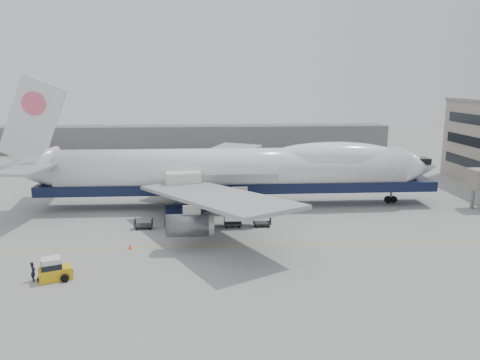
{
  "coord_description": "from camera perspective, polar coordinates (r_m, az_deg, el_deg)",
  "views": [
    {
      "loc": [
        -3.36,
        -57.75,
        18.85
      ],
      "look_at": [
        0.77,
        6.0,
        5.29
      ],
      "focal_mm": 35.0,
      "sensor_mm": 36.0,
      "label": 1
    }
  ],
  "objects": [
    {
      "name": "hangar",
      "position": [
        128.84,
        -6.66,
        5.06
      ],
      "size": [
        110.0,
        8.0,
        7.0
      ],
      "primitive_type": "cube",
      "color": "slate",
      "rests_on": "ground"
    },
    {
      "name": "apron_line",
      "position": [
        55.18,
        0.01,
        -7.99
      ],
      "size": [
        60.0,
        0.15,
        0.01
      ],
      "primitive_type": "cube",
      "color": "gold",
      "rests_on": "ground"
    },
    {
      "name": "ground_worker",
      "position": [
        49.83,
        -23.91,
        -10.15
      ],
      "size": [
        0.59,
        0.77,
        1.89
      ],
      "primitive_type": "imported",
      "rotation": [
        0.0,
        0.0,
        1.78
      ],
      "color": "black",
      "rests_on": "ground"
    },
    {
      "name": "ground",
      "position": [
        60.84,
        -0.36,
        -6.07
      ],
      "size": [
        260.0,
        260.0,
        0.0
      ],
      "primitive_type": "plane",
      "color": "gray",
      "rests_on": "ground"
    },
    {
      "name": "baggage_tug",
      "position": [
        49.33,
        -21.77,
        -10.15
      ],
      "size": [
        3.42,
        2.65,
        2.22
      ],
      "rotation": [
        0.0,
        0.0,
        0.39
      ],
      "color": "gold",
      "rests_on": "ground"
    },
    {
      "name": "catering_truck",
      "position": [
        67.41,
        -6.9,
        -1.31
      ],
      "size": [
        5.71,
        4.4,
        6.17
      ],
      "rotation": [
        0.0,
        0.0,
        0.19
      ],
      "color": "#182249",
      "rests_on": "ground"
    },
    {
      "name": "dolly_2",
      "position": [
        61.74,
        -4.5,
        -5.32
      ],
      "size": [
        2.3,
        1.35,
        1.3
      ],
      "color": "#2D2D30",
      "rests_on": "ground"
    },
    {
      "name": "dolly_0",
      "position": [
        62.35,
        -11.68,
        -5.36
      ],
      "size": [
        2.3,
        1.35,
        1.3
      ],
      "color": "#2D2D30",
      "rests_on": "ground"
    },
    {
      "name": "dolly_1",
      "position": [
        61.92,
        -8.11,
        -5.35
      ],
      "size": [
        2.3,
        1.35,
        1.3
      ],
      "color": "#2D2D30",
      "rests_on": "ground"
    },
    {
      "name": "airliner",
      "position": [
        71.11,
        -0.41,
        1.26
      ],
      "size": [
        67.0,
        55.3,
        19.98
      ],
      "color": "white",
      "rests_on": "ground"
    },
    {
      "name": "dolly_4",
      "position": [
        62.09,
        2.69,
        -5.19
      ],
      "size": [
        2.3,
        1.35,
        1.3
      ],
      "color": "#2D2D30",
      "rests_on": "ground"
    },
    {
      "name": "traffic_cone",
      "position": [
        55.5,
        -13.28,
        -7.92
      ],
      "size": [
        0.37,
        0.37,
        0.55
      ],
      "rotation": [
        0.0,
        0.0,
        -0.26
      ],
      "color": "#F1440C",
      "rests_on": "ground"
    },
    {
      "name": "dolly_3",
      "position": [
        61.79,
        -0.89,
        -5.26
      ],
      "size": [
        2.3,
        1.35,
        1.3
      ],
      "color": "#2D2D30",
      "rests_on": "ground"
    }
  ]
}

